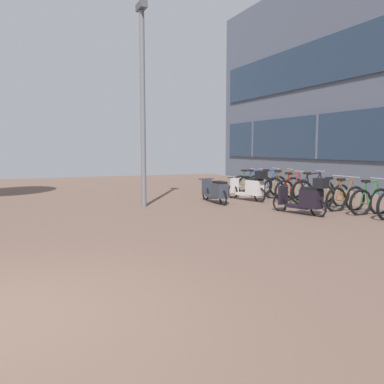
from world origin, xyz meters
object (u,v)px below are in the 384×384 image
object	(u,v)px
bicycle_rack_07	(283,188)
scooter_far	(251,187)
bicycle_rack_03	(346,198)
bicycle_rack_08	(270,186)
bicycle_rack_02	(370,201)
bicycle_rack_04	(333,195)
scooter_near	(306,198)
bicycle_rack_05	(313,192)
bicycle_rack_06	(293,190)
lamp_post	(143,96)
bicycle_rack_10	(248,183)
scooter_mid	(217,191)
bicycle_rack_09	(255,185)

from	to	relation	value
bicycle_rack_07	scooter_far	distance (m)	1.39
bicycle_rack_03	bicycle_rack_08	xyz separation A→B (m)	(0.13, 3.69, 0.02)
bicycle_rack_02	bicycle_rack_03	xyz separation A→B (m)	(-0.10, 0.74, -0.00)
bicycle_rack_04	scooter_near	size ratio (longest dim) A/B	0.79
bicycle_rack_05	bicycle_rack_06	size ratio (longest dim) A/B	1.05
bicycle_rack_07	lamp_post	distance (m)	5.58
bicycle_rack_05	bicycle_rack_10	size ratio (longest dim) A/B	1.15
bicycle_rack_02	scooter_mid	bearing A→B (deg)	126.85
bicycle_rack_05	bicycle_rack_09	size ratio (longest dim) A/B	1.08
bicycle_rack_07	bicycle_rack_09	distance (m)	1.48
bicycle_rack_04	bicycle_rack_10	distance (m)	4.43
bicycle_rack_04	bicycle_rack_07	world-z (taller)	bicycle_rack_07
bicycle_rack_05	lamp_post	world-z (taller)	lamp_post
bicycle_rack_09	bicycle_rack_05	bearing A→B (deg)	-86.72
bicycle_rack_05	bicycle_rack_10	world-z (taller)	bicycle_rack_05
bicycle_rack_06	scooter_mid	bearing A→B (deg)	168.80
scooter_near	lamp_post	size ratio (longest dim) A/B	0.28
lamp_post	bicycle_rack_03	bearing A→B (deg)	-31.80
bicycle_rack_08	bicycle_rack_09	distance (m)	0.75
bicycle_rack_04	bicycle_rack_03	bearing A→B (deg)	-108.15
scooter_mid	bicycle_rack_10	bearing A→B (deg)	43.50
bicycle_rack_03	bicycle_rack_06	size ratio (longest dim) A/B	0.97
scooter_near	lamp_post	world-z (taller)	lamp_post
bicycle_rack_08	bicycle_rack_04	bearing A→B (deg)	-87.77
bicycle_rack_02	bicycle_rack_06	distance (m)	2.95
bicycle_rack_03	bicycle_rack_09	distance (m)	4.43
bicycle_rack_07	bicycle_rack_10	xyz separation A→B (m)	(-0.03, 2.21, -0.03)
bicycle_rack_07	scooter_near	xyz separation A→B (m)	(-1.57, -3.10, 0.08)
bicycle_rack_10	lamp_post	size ratio (longest dim) A/B	0.22
bicycle_rack_10	bicycle_rack_03	bearing A→B (deg)	-91.27
bicycle_rack_03	bicycle_rack_06	world-z (taller)	bicycle_rack_06
bicycle_rack_05	bicycle_rack_09	world-z (taller)	bicycle_rack_05
bicycle_rack_02	bicycle_rack_05	world-z (taller)	bicycle_rack_05
bicycle_rack_06	bicycle_rack_09	distance (m)	2.21
scooter_mid	bicycle_rack_09	bearing A→B (deg)	35.15
bicycle_rack_06	scooter_mid	distance (m)	2.51
bicycle_rack_04	bicycle_rack_10	bearing A→B (deg)	91.65
bicycle_rack_06	bicycle_rack_08	xyz separation A→B (m)	(0.14, 1.47, 0.01)
bicycle_rack_04	bicycle_rack_07	distance (m)	2.22
scooter_near	scooter_mid	bearing A→B (deg)	110.29
bicycle_rack_04	scooter_mid	world-z (taller)	bicycle_rack_04
bicycle_rack_04	lamp_post	bearing A→B (deg)	156.22
lamp_post	bicycle_rack_08	bearing A→B (deg)	9.09
scooter_mid	bicycle_rack_08	bearing A→B (deg)	20.74
bicycle_rack_04	lamp_post	distance (m)	6.08
scooter_near	scooter_far	xyz separation A→B (m)	(0.20, 2.90, 0.01)
bicycle_rack_09	scooter_mid	xyz separation A→B (m)	(-2.45, -1.73, 0.03)
bicycle_rack_05	bicycle_rack_09	xyz separation A→B (m)	(-0.17, 2.95, -0.02)
bicycle_rack_08	scooter_mid	distance (m)	2.79
scooter_mid	lamp_post	distance (m)	3.54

